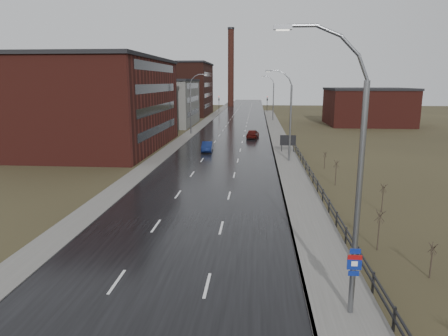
% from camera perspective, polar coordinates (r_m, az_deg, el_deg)
% --- Properties ---
extents(ground, '(320.00, 320.00, 0.00)m').
position_cam_1_polar(ground, '(17.77, -12.13, -22.13)').
color(ground, '#2D2819').
rests_on(ground, ground).
extents(road, '(14.00, 300.00, 0.06)m').
position_cam_1_polar(road, '(74.78, 1.09, 4.63)').
color(road, black).
rests_on(road, ground).
extents(sidewalk_right, '(3.20, 180.00, 0.18)m').
position_cam_1_polar(sidewalk_right, '(50.12, 9.13, 0.75)').
color(sidewalk_right, '#595651').
rests_on(sidewalk_right, ground).
extents(curb_right, '(0.16, 180.00, 0.18)m').
position_cam_1_polar(curb_right, '(50.02, 7.40, 0.78)').
color(curb_right, slate).
rests_on(curb_right, ground).
extents(sidewalk_left, '(2.40, 260.00, 0.12)m').
position_cam_1_polar(sidewalk_left, '(75.73, -5.14, 4.70)').
color(sidewalk_left, '#595651').
rests_on(sidewalk_left, ground).
extents(warehouse_near, '(22.44, 28.56, 13.50)m').
position_cam_1_polar(warehouse_near, '(64.37, -19.01, 8.76)').
color(warehouse_near, '#471914').
rests_on(warehouse_near, ground).
extents(warehouse_mid, '(16.32, 20.40, 10.50)m').
position_cam_1_polar(warehouse_mid, '(94.83, -9.26, 9.27)').
color(warehouse_mid, slate).
rests_on(warehouse_mid, ground).
extents(warehouse_far, '(26.52, 24.48, 15.50)m').
position_cam_1_polar(warehouse_far, '(125.08, -8.25, 11.13)').
color(warehouse_far, '#331611').
rests_on(warehouse_far, ground).
extents(building_right, '(18.36, 16.32, 8.50)m').
position_cam_1_polar(building_right, '(99.52, 19.83, 8.26)').
color(building_right, '#471914').
rests_on(building_right, ground).
extents(smokestack, '(2.70, 2.70, 30.70)m').
position_cam_1_polar(smokestack, '(164.41, 0.99, 14.19)').
color(smokestack, '#331611').
rests_on(smokestack, ground).
extents(streetlight_main, '(3.91, 0.29, 12.11)m').
position_cam_1_polar(streetlight_main, '(16.89, 17.76, -1.68)').
color(streetlight_main, slate).
rests_on(streetlight_main, ground).
extents(streetlight_right_mid, '(3.36, 0.28, 11.35)m').
position_cam_1_polar(streetlight_right_mid, '(50.30, 9.16, 7.41)').
color(streetlight_right_mid, slate).
rests_on(streetlight_right_mid, ground).
extents(streetlight_left, '(3.36, 0.28, 11.35)m').
position_cam_1_polar(streetlight_left, '(77.08, -4.60, 9.16)').
color(streetlight_left, slate).
rests_on(streetlight_left, ground).
extents(streetlight_right_far, '(3.36, 0.28, 11.35)m').
position_cam_1_polar(streetlight_right_far, '(104.13, 6.90, 9.91)').
color(streetlight_right_far, slate).
rests_on(streetlight_right_far, ground).
extents(guardrail, '(0.10, 53.05, 1.10)m').
position_cam_1_polar(guardrail, '(34.07, 14.13, -3.87)').
color(guardrail, black).
rests_on(guardrail, ground).
extents(shrub_b, '(0.46, 0.48, 1.92)m').
position_cam_1_polar(shrub_b, '(23.54, 27.52, -11.53)').
color(shrub_b, '#382D23').
rests_on(shrub_b, ground).
extents(shrub_c, '(0.60, 0.63, 2.53)m').
position_cam_1_polar(shrub_c, '(25.77, 21.24, -8.14)').
color(shrub_c, '#382D23').
rests_on(shrub_c, ground).
extents(shrub_d, '(0.55, 0.57, 2.30)m').
position_cam_1_polar(shrub_d, '(33.18, 21.73, -3.90)').
color(shrub_d, '#382D23').
rests_on(shrub_d, ground).
extents(shrub_e, '(0.60, 0.63, 2.54)m').
position_cam_1_polar(shrub_e, '(40.23, 15.70, -0.56)').
color(shrub_e, '#382D23').
rests_on(shrub_e, ground).
extents(shrub_f, '(0.47, 0.50, 1.98)m').
position_cam_1_polar(shrub_f, '(47.74, 14.20, 1.13)').
color(shrub_f, '#382D23').
rests_on(shrub_f, ground).
extents(billboard, '(2.24, 0.17, 2.54)m').
position_cam_1_polar(billboard, '(57.40, 9.12, 3.85)').
color(billboard, black).
rests_on(billboard, ground).
extents(traffic_light_left, '(0.58, 2.73, 5.30)m').
position_cam_1_polar(traffic_light_left, '(134.68, -0.73, 9.98)').
color(traffic_light_left, black).
rests_on(traffic_light_left, ground).
extents(traffic_light_right, '(0.58, 2.73, 5.30)m').
position_cam_1_polar(traffic_light_right, '(134.13, 6.20, 9.90)').
color(traffic_light_right, black).
rests_on(traffic_light_right, ground).
extents(car_near, '(1.70, 4.34, 1.41)m').
position_cam_1_polar(car_near, '(57.79, -2.41, 3.04)').
color(car_near, '#0E1946').
rests_on(car_near, ground).
extents(car_far, '(2.46, 4.91, 1.61)m').
position_cam_1_polar(car_far, '(71.50, 4.13, 4.87)').
color(car_far, '#480E0C').
rests_on(car_far, ground).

